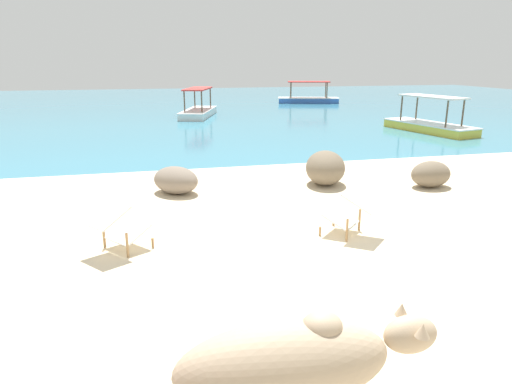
{
  "coord_description": "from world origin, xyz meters",
  "views": [
    {
      "loc": [
        -1.94,
        -3.7,
        2.54
      ],
      "look_at": [
        -0.36,
        3.0,
        0.55
      ],
      "focal_mm": 32.1,
      "sensor_mm": 36.0,
      "label": 1
    }
  ],
  "objects": [
    {
      "name": "boat_yellow",
      "position": [
        8.06,
        11.12,
        0.29
      ],
      "size": [
        1.93,
        3.84,
        1.29
      ],
      "rotation": [
        0.0,
        0.0,
        1.79
      ],
      "color": "gold",
      "rests_on": "water_surface"
    },
    {
      "name": "cow",
      "position": [
        -1.16,
        -1.35,
        0.7
      ],
      "size": [
        1.76,
        0.55,
        0.99
      ],
      "rotation": [
        0.0,
        0.0,
        6.26
      ],
      "color": "tan",
      "rests_on": "sand_beach"
    },
    {
      "name": "shore_rock_medium",
      "position": [
        3.6,
        4.28,
        0.31
      ],
      "size": [
        0.94,
        0.75,
        0.53
      ],
      "primitive_type": "ellipsoid",
      "rotation": [
        0.0,
        0.0,
        0.15
      ],
      "color": "#756651",
      "rests_on": "sand_beach"
    },
    {
      "name": "boat_blue",
      "position": [
        7.7,
        23.29,
        0.29
      ],
      "size": [
        3.85,
        2.1,
        1.29
      ],
      "rotation": [
        0.0,
        0.0,
        2.87
      ],
      "color": "#3866B7",
      "rests_on": "water_surface"
    },
    {
      "name": "sand_beach",
      "position": [
        0.0,
        0.0,
        0.02
      ],
      "size": [
        18.0,
        14.0,
        0.04
      ],
      "primitive_type": "cube",
      "color": "beige",
      "rests_on": "ground"
    },
    {
      "name": "deck_chair_near",
      "position": [
        -2.43,
        2.32,
        0.42
      ],
      "size": [
        0.93,
        0.89,
        0.68
      ],
      "rotation": [
        0.0,
        0.0,
        0.67
      ],
      "color": "#A37A4C",
      "rests_on": "sand_beach"
    },
    {
      "name": "shore_rock_large",
      "position": [
        1.58,
        4.97,
        0.39
      ],
      "size": [
        1.11,
        1.3,
        0.7
      ],
      "primitive_type": "ellipsoid",
      "rotation": [
        0.0,
        0.0,
        1.25
      ],
      "color": "#756651",
      "rests_on": "sand_beach"
    },
    {
      "name": "deck_chair_far",
      "position": [
        0.87,
        2.16,
        0.42
      ],
      "size": [
        0.92,
        0.92,
        0.68
      ],
      "rotation": [
        0.0,
        0.0,
        2.36
      ],
      "color": "#A37A4C",
      "rests_on": "sand_beach"
    },
    {
      "name": "boat_white",
      "position": [
        0.36,
        17.75,
        0.29
      ],
      "size": [
        2.22,
        3.85,
        1.29
      ],
      "rotation": [
        0.0,
        0.0,
        4.4
      ],
      "color": "white",
      "rests_on": "water_surface"
    },
    {
      "name": "water_surface",
      "position": [
        0.0,
        22.0,
        0.0
      ],
      "size": [
        60.0,
        36.0,
        0.03
      ],
      "primitive_type": "cube",
      "color": "teal",
      "rests_on": "ground"
    },
    {
      "name": "shore_rock_small",
      "position": [
        -1.49,
        5.01,
        0.3
      ],
      "size": [
        1.16,
        1.19,
        0.52
      ],
      "primitive_type": "ellipsoid",
      "rotation": [
        0.0,
        0.0,
        2.29
      ],
      "color": "gray",
      "rests_on": "sand_beach"
    }
  ]
}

